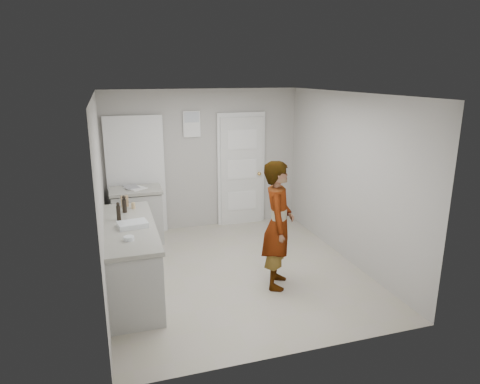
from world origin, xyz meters
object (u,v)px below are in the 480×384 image
object	(u,v)px
baking_dish	(133,225)
egg_bowl	(129,238)
person	(278,225)
oil_cruet_a	(124,204)
cake_mix_box	(125,201)
spice_jar	(133,206)
oil_cruet_b	(119,212)

from	to	relation	value
baking_dish	egg_bowl	xyz separation A→B (m)	(-0.07, -0.44, -0.01)
person	oil_cruet_a	bearing A→B (deg)	89.25
cake_mix_box	baking_dish	bearing A→B (deg)	-95.98
spice_jar	oil_cruet_b	distance (m)	0.51
oil_cruet_b	spice_jar	bearing A→B (deg)	65.26
cake_mix_box	egg_bowl	size ratio (longest dim) A/B	1.37
spice_jar	oil_cruet_b	bearing A→B (deg)	-114.74
cake_mix_box	oil_cruet_a	world-z (taller)	oil_cruet_a
person	oil_cruet_a	world-z (taller)	person
cake_mix_box	baking_dish	size ratio (longest dim) A/B	0.42
cake_mix_box	oil_cruet_b	distance (m)	0.59
oil_cruet_a	egg_bowl	size ratio (longest dim) A/B	2.05
person	baking_dish	distance (m)	1.84
cake_mix_box	person	bearing A→B (deg)	-41.18
spice_jar	oil_cruet_a	world-z (taller)	oil_cruet_a
person	spice_jar	size ratio (longest dim) A/B	19.84
oil_cruet_a	egg_bowl	distance (m)	1.05
spice_jar	cake_mix_box	bearing A→B (deg)	131.62
oil_cruet_b	egg_bowl	world-z (taller)	oil_cruet_b
person	cake_mix_box	size ratio (longest dim) A/B	10.50
cake_mix_box	egg_bowl	bearing A→B (deg)	-100.14
oil_cruet_a	person	bearing A→B (deg)	-25.42
oil_cruet_b	baking_dish	xyz separation A→B (m)	(0.15, -0.30, -0.09)
spice_jar	oil_cruet_a	bearing A→B (deg)	-130.65
oil_cruet_b	oil_cruet_a	bearing A→B (deg)	74.48
spice_jar	egg_bowl	bearing A→B (deg)	-96.11
person	egg_bowl	world-z (taller)	person
oil_cruet_b	egg_bowl	bearing A→B (deg)	-83.66
spice_jar	oil_cruet_a	xyz separation A→B (m)	(-0.12, -0.14, 0.07)
oil_cruet_a	baking_dish	size ratio (longest dim) A/B	0.63
cake_mix_box	spice_jar	world-z (taller)	cake_mix_box
cake_mix_box	spice_jar	size ratio (longest dim) A/B	1.89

